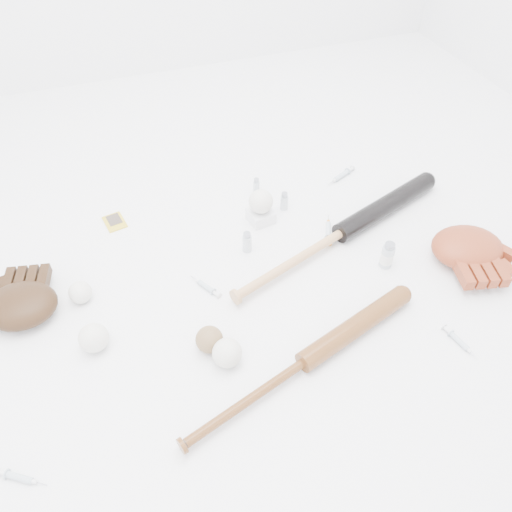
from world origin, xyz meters
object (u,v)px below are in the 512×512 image
object	(u,v)px
bat_wood	(305,362)
glove_dark	(20,305)
bat_dark	(341,233)
pedestal	(261,216)

from	to	relation	value
bat_wood	glove_dark	xyz separation A→B (m)	(-0.68, 0.43, 0.02)
bat_dark	glove_dark	world-z (taller)	glove_dark
bat_dark	pedestal	bearing A→B (deg)	120.76
glove_dark	bat_wood	bearing A→B (deg)	-20.08
bat_dark	glove_dark	bearing A→B (deg)	159.42
pedestal	bat_wood	bearing A→B (deg)	-98.95
pedestal	glove_dark	bearing A→B (deg)	-168.64
glove_dark	pedestal	world-z (taller)	glove_dark
bat_dark	glove_dark	distance (m)	0.99
bat_dark	bat_wood	bearing A→B (deg)	-146.32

